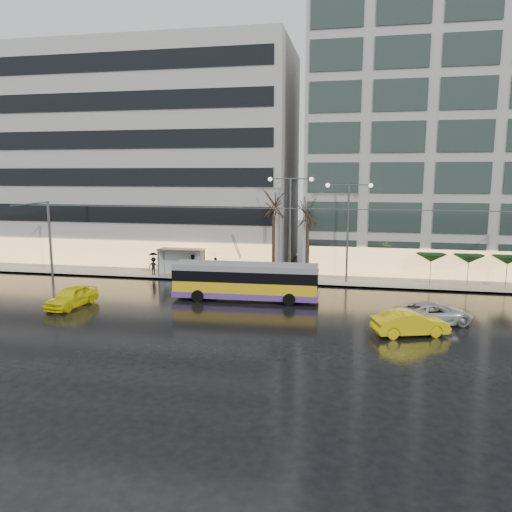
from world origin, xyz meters
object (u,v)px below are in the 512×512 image
(trolleybus, at_px, (246,282))
(taxi_a, at_px, (72,297))
(bus_shelter, at_px, (178,256))
(street_lamp_near, at_px, (290,214))

(trolleybus, xyz_separation_m, taxi_a, (-11.83, -4.38, -0.61))
(bus_shelter, distance_m, street_lamp_near, 11.14)
(trolleybus, height_order, bus_shelter, trolleybus)
(trolleybus, xyz_separation_m, bus_shelter, (-8.00, 7.33, 0.59))
(trolleybus, relative_size, taxi_a, 2.47)
(street_lamp_near, xyz_separation_m, taxi_a, (-14.22, -11.83, -5.23))
(bus_shelter, xyz_separation_m, street_lamp_near, (10.38, 0.11, 4.03))
(trolleybus, distance_m, bus_shelter, 10.87)
(trolleybus, height_order, taxi_a, trolleybus)
(bus_shelter, distance_m, taxi_a, 12.39)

